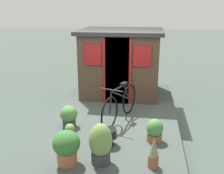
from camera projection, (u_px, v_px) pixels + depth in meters
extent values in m
plane|color=#47564C|center=(113.00, 128.00, 6.33)|extent=(60.00, 60.00, 0.00)
cube|color=#424C47|center=(113.00, 114.00, 6.22)|extent=(5.32, 2.91, 0.06)
cube|color=black|center=(113.00, 122.00, 6.28)|extent=(5.22, 2.86, 0.34)
cube|color=#4C3828|center=(121.00, 64.00, 7.44)|extent=(1.76, 2.05, 1.71)
cube|color=#28282B|center=(121.00, 31.00, 7.17)|extent=(1.96, 2.25, 0.10)
cube|color=#19334C|center=(117.00, 71.00, 6.59)|extent=(0.04, 0.60, 1.70)
cube|color=maroon|center=(117.00, 69.00, 6.57)|extent=(0.03, 0.72, 1.80)
cube|color=maroon|center=(142.00, 56.00, 6.38)|extent=(0.03, 0.44, 0.52)
cube|color=maroon|center=(93.00, 55.00, 6.56)|extent=(0.03, 0.44, 0.52)
torus|color=black|center=(110.00, 114.00, 5.28)|extent=(0.67, 0.26, 0.70)
torus|color=black|center=(129.00, 99.00, 6.11)|extent=(0.67, 0.26, 0.70)
cylinder|color=black|center=(121.00, 95.00, 5.66)|extent=(0.88, 0.33, 0.48)
cylinder|color=black|center=(118.00, 88.00, 5.47)|extent=(0.57, 0.22, 0.06)
cylinder|color=black|center=(127.00, 92.00, 5.92)|extent=(0.34, 0.14, 0.43)
cylinder|color=black|center=(111.00, 103.00, 5.24)|extent=(0.12, 0.07, 0.45)
cube|color=black|center=(124.00, 84.00, 5.71)|extent=(0.22, 0.16, 0.06)
cylinder|color=black|center=(111.00, 90.00, 5.20)|extent=(0.18, 0.48, 0.02)
cylinder|color=#38383D|center=(101.00, 157.00, 4.21)|extent=(0.31, 0.31, 0.20)
ellipsoid|color=#70934C|center=(101.00, 141.00, 4.12)|extent=(0.37, 0.37, 0.57)
cylinder|color=#935138|center=(154.00, 137.00, 4.89)|extent=(0.28, 0.28, 0.14)
ellipsoid|color=#4C8942|center=(155.00, 128.00, 4.84)|extent=(0.31, 0.31, 0.34)
cylinder|color=slate|center=(70.00, 137.00, 4.86)|extent=(0.17, 0.17, 0.20)
sphere|color=#70934C|center=(70.00, 129.00, 4.81)|extent=(0.18, 0.18, 0.18)
cylinder|color=#B2603D|center=(67.00, 157.00, 4.18)|extent=(0.32, 0.32, 0.22)
ellipsoid|color=#387533|center=(66.00, 143.00, 4.10)|extent=(0.43, 0.43, 0.41)
cylinder|color=#38383D|center=(69.00, 123.00, 5.50)|extent=(0.27, 0.27, 0.16)
ellipsoid|color=#4C8942|center=(69.00, 114.00, 5.44)|extent=(0.36, 0.36, 0.34)
cylinder|color=#935138|center=(153.00, 161.00, 4.09)|extent=(0.17, 0.17, 0.21)
cone|color=gray|center=(154.00, 146.00, 4.01)|extent=(0.15, 0.15, 0.30)
cylinder|color=black|center=(108.00, 133.00, 4.73)|extent=(0.30, 0.30, 0.15)
cylinder|color=black|center=(108.00, 141.00, 4.77)|extent=(0.04, 0.04, 0.15)
cylinder|color=black|center=(108.00, 144.00, 4.79)|extent=(0.21, 0.21, 0.02)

